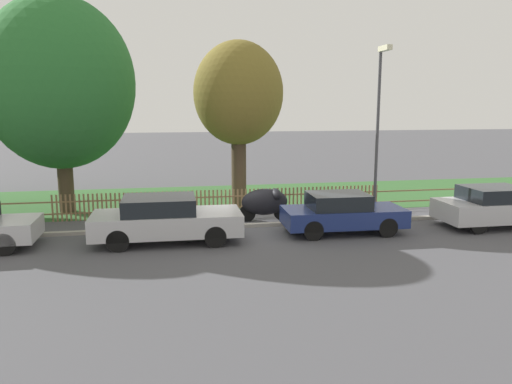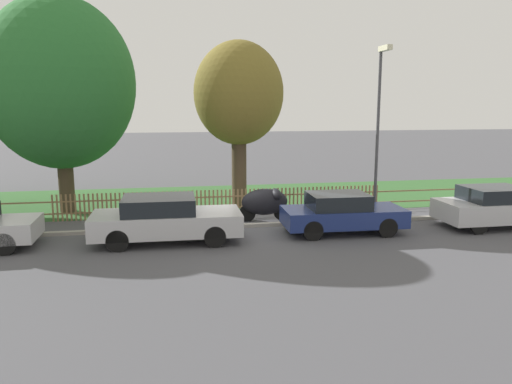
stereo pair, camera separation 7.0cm
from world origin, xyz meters
name	(u,v)px [view 1 (the left image)]	position (x,y,z in m)	size (l,w,h in m)	color
ground_plane	(231,229)	(0.00, 0.00, 0.00)	(120.00, 120.00, 0.00)	#4C4C51
kerb_stone	(231,226)	(0.00, 0.10, 0.06)	(43.28, 0.20, 0.12)	#9E998E
grass_strip	(215,198)	(0.00, 5.58, 0.01)	(43.28, 6.89, 0.01)	#33602D
park_fence	(224,202)	(0.00, 2.15, 0.49)	(43.28, 0.05, 0.98)	olive
parked_car_black_saloon	(165,219)	(-2.18, -1.27, 0.72)	(4.51, 1.92, 1.41)	#BCBCC1
parked_car_navy_estate	(342,213)	(3.48, -1.20, 0.68)	(3.95, 1.76, 1.32)	navy
parked_car_red_compact	(497,206)	(9.03, -1.32, 0.70)	(4.12, 1.82, 1.38)	#BCBCC1
covered_motorcycle	(266,202)	(1.38, 0.92, 0.70)	(1.87, 0.75, 1.18)	black
tree_mid_park	(59,84)	(-5.95, 3.84, 4.92)	(5.60, 5.60, 8.15)	#473828
tree_far_left	(238,95)	(0.79, 3.54, 4.52)	(3.54, 3.54, 6.63)	#473828
street_lamp	(379,113)	(5.49, 0.72, 3.83)	(0.20, 0.79, 6.16)	#47474C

